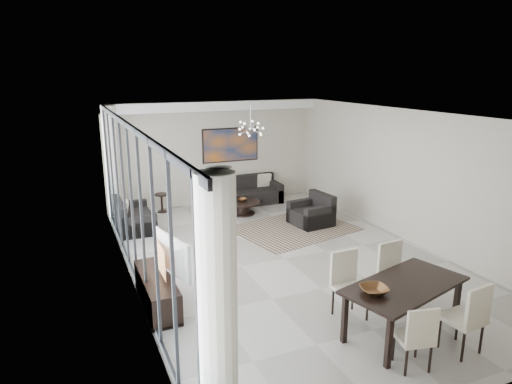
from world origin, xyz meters
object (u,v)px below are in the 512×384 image
dining_table (404,289)px  tv_console (157,291)px  sofa_main (244,194)px  coffee_table (242,207)px  television (165,256)px

dining_table → tv_console: bearing=144.2°
sofa_main → dining_table: (-0.41, -7.17, 0.43)m
coffee_table → television: television is taller
sofa_main → television: (-3.33, -4.98, 0.57)m
television → coffee_table: bearing=-50.5°
sofa_main → coffee_table: bearing=-114.4°
tv_console → television: size_ratio=1.43×
television → dining_table: (2.92, -2.19, -0.14)m
coffee_table → dining_table: bearing=-90.0°
television → dining_table: bearing=-141.6°
coffee_table → television: bearing=-125.7°
tv_console → television: bearing=-9.7°
tv_console → dining_table: size_ratio=0.79×
tv_console → dining_table: dining_table is taller
coffee_table → television: 5.04m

